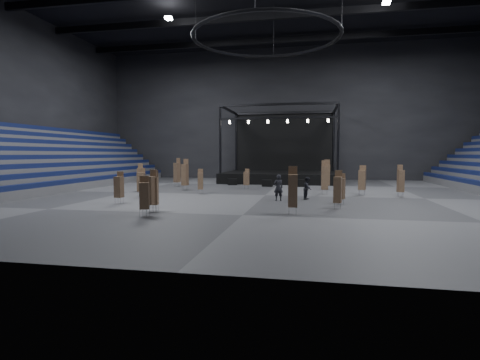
% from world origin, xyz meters
% --- Properties ---
extents(floor, '(50.00, 50.00, 0.00)m').
position_xyz_m(floor, '(0.00, 0.00, 0.00)').
color(floor, '#48484B').
rests_on(floor, ground).
extents(wall_back, '(50.00, 0.20, 18.00)m').
position_xyz_m(wall_back, '(0.00, 21.00, 9.00)').
color(wall_back, black).
rests_on(wall_back, ground).
extents(wall_left, '(0.20, 42.00, 18.00)m').
position_xyz_m(wall_left, '(-25.00, 0.00, 9.00)').
color(wall_left, black).
rests_on(wall_left, ground).
extents(bleachers_left, '(7.20, 40.00, 6.40)m').
position_xyz_m(bleachers_left, '(-22.94, 0.00, 1.73)').
color(bleachers_left, '#545456').
rests_on(bleachers_left, floor).
extents(stage, '(14.00, 10.00, 9.20)m').
position_xyz_m(stage, '(0.00, 16.24, 1.45)').
color(stage, black).
rests_on(stage, floor).
extents(truss_ring, '(12.30, 12.30, 5.15)m').
position_xyz_m(truss_ring, '(-0.00, 0.00, 13.00)').
color(truss_ring, black).
rests_on(truss_ring, ceiling).
extents(flight_case_left, '(1.15, 0.74, 0.71)m').
position_xyz_m(flight_case_left, '(-4.90, 9.61, 0.35)').
color(flight_case_left, black).
rests_on(flight_case_left, floor).
extents(flight_case_mid, '(1.16, 0.72, 0.72)m').
position_xyz_m(flight_case_mid, '(-0.82, 8.31, 0.36)').
color(flight_case_mid, black).
rests_on(flight_case_mid, floor).
extents(flight_case_right, '(1.22, 0.70, 0.78)m').
position_xyz_m(flight_case_right, '(2.84, 8.72, 0.39)').
color(flight_case_right, black).
rests_on(flight_case_right, floor).
extents(chair_stack_0, '(0.55, 0.55, 2.25)m').
position_xyz_m(chair_stack_0, '(-9.43, -7.20, 1.20)').
color(chair_stack_0, silver).
rests_on(chair_stack_0, floor).
extents(chair_stack_1, '(0.73, 0.73, 3.04)m').
position_xyz_m(chair_stack_1, '(-10.30, 6.63, 1.55)').
color(chair_stack_1, silver).
rests_on(chair_stack_1, floor).
extents(chair_stack_2, '(0.55, 0.55, 2.01)m').
position_xyz_m(chair_stack_2, '(-2.55, 5.31, 1.07)').
color(chair_stack_2, silver).
rests_on(chair_stack_2, floor).
extents(chair_stack_3, '(0.57, 0.57, 2.44)m').
position_xyz_m(chair_stack_3, '(5.46, -6.97, 1.26)').
color(chair_stack_3, silver).
rests_on(chair_stack_3, floor).
extents(chair_stack_4, '(0.58, 0.58, 2.15)m').
position_xyz_m(chair_stack_4, '(5.84, -4.72, 1.12)').
color(chair_stack_4, silver).
rests_on(chair_stack_4, floor).
extents(chair_stack_5, '(0.56, 0.56, 2.78)m').
position_xyz_m(chair_stack_5, '(2.78, -9.69, 1.43)').
color(chair_stack_5, silver).
rests_on(chair_stack_5, floor).
extents(chair_stack_6, '(0.55, 0.55, 2.34)m').
position_xyz_m(chair_stack_6, '(-9.74, -3.06, 1.25)').
color(chair_stack_6, silver).
rests_on(chair_stack_6, floor).
extents(chair_stack_7, '(0.67, 0.67, 2.26)m').
position_xyz_m(chair_stack_7, '(-5.27, -11.99, 1.20)').
color(chair_stack_7, silver).
rests_on(chair_stack_7, floor).
extents(chair_stack_8, '(0.55, 0.55, 2.94)m').
position_xyz_m(chair_stack_8, '(5.27, 5.75, 1.50)').
color(chair_stack_8, silver).
rests_on(chair_stack_8, floor).
extents(chair_stack_9, '(0.56, 0.56, 2.59)m').
position_xyz_m(chair_stack_9, '(-11.94, 1.28, 1.32)').
color(chair_stack_9, silver).
rests_on(chair_stack_9, floor).
extents(chair_stack_11, '(0.59, 0.59, 2.93)m').
position_xyz_m(chair_stack_11, '(4.92, 1.55, 1.48)').
color(chair_stack_11, silver).
rests_on(chair_stack_11, floor).
extents(chair_stack_12, '(0.54, 0.54, 2.60)m').
position_xyz_m(chair_stack_12, '(10.94, 1.05, 1.32)').
color(chair_stack_12, silver).
rests_on(chair_stack_12, floor).
extents(chair_stack_13, '(0.69, 0.69, 2.52)m').
position_xyz_m(chair_stack_13, '(8.00, 1.58, 1.33)').
color(chair_stack_13, silver).
rests_on(chair_stack_13, floor).
extents(chair_stack_14, '(0.68, 0.68, 2.55)m').
position_xyz_m(chair_stack_14, '(-5.63, -10.24, 1.33)').
color(chair_stack_14, silver).
rests_on(chair_stack_14, floor).
extents(chair_stack_15, '(0.56, 0.56, 2.48)m').
position_xyz_m(chair_stack_15, '(-5.55, -10.05, 1.28)').
color(chair_stack_15, silver).
rests_on(chair_stack_15, floor).
extents(chair_stack_16, '(0.57, 0.57, 2.17)m').
position_xyz_m(chair_stack_16, '(-5.72, 0.13, 1.14)').
color(chair_stack_16, silver).
rests_on(chair_stack_16, floor).
extents(chair_stack_17, '(0.63, 0.63, 3.00)m').
position_xyz_m(chair_stack_17, '(-8.21, 3.20, 1.52)').
color(chair_stack_17, silver).
rests_on(chair_stack_17, floor).
extents(man_center, '(0.83, 0.70, 1.95)m').
position_xyz_m(man_center, '(1.40, -3.44, 0.98)').
color(man_center, black).
rests_on(man_center, floor).
extents(crew_member, '(0.88, 1.00, 1.73)m').
position_xyz_m(crew_member, '(3.54, -2.37, 0.87)').
color(crew_member, black).
rests_on(crew_member, floor).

